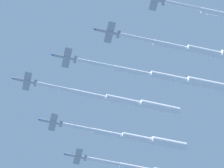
% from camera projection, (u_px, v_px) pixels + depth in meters
% --- Properties ---
extents(jet_lead, '(49.04, 49.62, 3.75)m').
position_uv_depth(jet_lead, '(127.00, 102.00, 201.57)').
color(jet_lead, '#9EA3AD').
extents(jet_port_inner, '(49.62, 51.88, 3.66)m').
position_uv_depth(jet_port_inner, '(173.00, 78.00, 194.38)').
color(jet_port_inner, '#9EA3AD').
extents(jet_starboard_inner, '(44.29, 45.47, 3.68)m').
position_uv_depth(jet_starboard_inner, '(140.00, 139.00, 206.93)').
color(jet_starboard_inner, '#9EA3AD').
extents(jet_port_mid, '(45.00, 46.89, 3.68)m').
position_uv_depth(jet_port_mid, '(207.00, 52.00, 186.99)').
color(jet_port_mid, '#9EA3AD').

